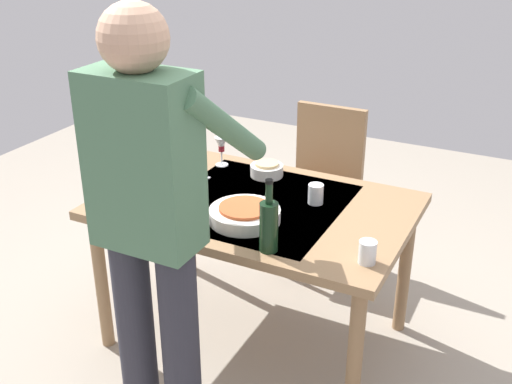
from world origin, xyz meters
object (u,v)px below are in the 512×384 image
chair_near (323,177)px  wine_glass_right (183,197)px  person_server (152,219)px  water_cup_near_left (367,252)px  water_cup_near_right (316,194)px  side_bowl_salad (176,162)px  side_bowl_bread (267,169)px  serving_bowl_pasta (245,214)px  wine_glass_left (221,146)px  dining_table (256,218)px  wine_bottle (269,225)px  dinner_plate_near (131,201)px

chair_near → wine_glass_right: 1.17m
person_server → wine_glass_right: 0.47m
person_server → water_cup_near_left: size_ratio=19.01×
water_cup_near_right → side_bowl_salad: 0.77m
wine_glass_right → side_bowl_bread: wine_glass_right is taller
serving_bowl_pasta → side_bowl_bread: bearing=-75.1°
serving_bowl_pasta → side_bowl_bread: same height
person_server → wine_glass_left: 1.06m
wine_glass_left → water_cup_near_right: 0.62m
wine_glass_left → side_bowl_salad: (0.19, 0.13, -0.07)m
side_bowl_salad → dining_table: bearing=162.3°
wine_glass_left → water_cup_near_right: size_ratio=1.69×
wine_glass_left → side_bowl_bread: size_ratio=0.94×
wine_bottle → wine_glass_right: bearing=-9.3°
side_bowl_bread → dinner_plate_near: 0.67m
side_bowl_salad → side_bowl_bread: same height
person_server → serving_bowl_pasta: (-0.08, -0.53, -0.20)m
wine_bottle → side_bowl_bread: size_ratio=1.85×
wine_glass_left → water_cup_near_right: wine_glass_left is taller
serving_bowl_pasta → side_bowl_salad: (0.57, -0.35, 0.00)m
person_server → side_bowl_salad: 1.02m
person_server → water_cup_near_left: bearing=-145.8°
chair_near → water_cup_near_right: 0.79m
chair_near → person_server: person_server is taller
serving_bowl_pasta → person_server: bearing=81.2°
water_cup_near_left → water_cup_near_right: same height
person_server → side_bowl_bread: size_ratio=10.56×
person_server → chair_near: bearing=-91.8°
chair_near → wine_glass_right: chair_near is taller
wine_glass_right → serving_bowl_pasta: (-0.24, -0.10, -0.07)m
wine_bottle → side_bowl_bread: 0.72m
side_bowl_salad → wine_bottle: bearing=145.5°
wine_bottle → wine_glass_right: size_ratio=1.96×
dining_table → chair_near: bearing=-90.4°
wine_glass_left → water_cup_near_left: bearing=148.6°
wine_glass_left → side_bowl_bread: wine_glass_left is taller
wine_bottle → side_bowl_salad: (0.76, -0.52, -0.08)m
chair_near → serving_bowl_pasta: chair_near is taller
dining_table → wine_glass_left: size_ratio=9.02×
wine_glass_left → dinner_plate_near: size_ratio=0.66×
wine_bottle → wine_glass_left: (0.58, -0.66, -0.01)m
chair_near → water_cup_near_right: bearing=108.0°
water_cup_near_right → serving_bowl_pasta: bearing=55.6°
side_bowl_salad → chair_near: bearing=-129.3°
dinner_plate_near → side_bowl_bread: bearing=-127.5°
side_bowl_salad → dinner_plate_near: 0.42m
dinner_plate_near → water_cup_near_right: bearing=-154.1°
side_bowl_bread → person_server: bearing=92.5°
wine_glass_left → wine_glass_right: 0.61m
side_bowl_bread → serving_bowl_pasta: bearing=104.9°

